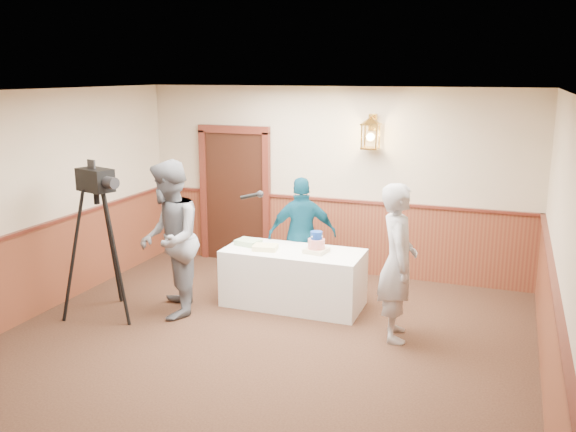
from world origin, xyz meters
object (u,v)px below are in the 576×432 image
sheet_cake_green (248,242)px  assistant_p (302,235)px  display_table (293,278)px  interviewer (169,239)px  tv_camera_rig (101,251)px  baker (398,262)px  tiered_cake (316,244)px  sheet_cake_yellow (265,247)px

sheet_cake_green → assistant_p: (0.57, 0.55, 0.02)m
display_table → sheet_cake_green: sheet_cake_green is taller
interviewer → tv_camera_rig: (-0.77, -0.34, -0.14)m
interviewer → baker: (2.78, 0.29, -0.08)m
tiered_cake → assistant_p: bearing=124.0°
tiered_cake → tv_camera_rig: 2.69m
display_table → tv_camera_rig: tv_camera_rig is taller
tiered_cake → sheet_cake_green: tiered_cake is taller
interviewer → sheet_cake_yellow: bearing=98.4°
interviewer → tv_camera_rig: bearing=-93.8°
sheet_cake_green → baker: bearing=-15.2°
sheet_cake_yellow → interviewer: interviewer is taller
display_table → tv_camera_rig: 2.46m
tv_camera_rig → sheet_cake_green: bearing=57.5°
sheet_cake_yellow → display_table: bearing=17.0°
baker → tv_camera_rig: (-3.56, -0.63, -0.07)m
sheet_cake_yellow → baker: bearing=-13.5°
sheet_cake_green → tv_camera_rig: bearing=-140.6°
baker → assistant_p: 1.89m
tiered_cake → baker: 1.26m
assistant_p → tiered_cake: bearing=100.3°
sheet_cake_green → tv_camera_rig: tv_camera_rig is taller
sheet_cake_yellow → baker: size_ratio=0.17×
sheet_cake_green → assistant_p: 0.80m
tiered_cake → tv_camera_rig: size_ratio=0.17×
sheet_cake_yellow → tv_camera_rig: (-1.76, -1.06, 0.06)m
interviewer → tv_camera_rig: 0.86m
tiered_cake → interviewer: size_ratio=0.16×
sheet_cake_green → baker: (2.10, -0.57, 0.12)m
sheet_cake_green → assistant_p: assistant_p is taller
display_table → sheet_cake_green: (-0.65, 0.03, 0.41)m
display_table → interviewer: bearing=-148.3°
sheet_cake_green → baker: size_ratio=0.17×
baker → tv_camera_rig: 3.61m
tiered_cake → interviewer: bearing=-153.2°
sheet_cake_yellow → tv_camera_rig: size_ratio=0.16×
display_table → tv_camera_rig: (-2.11, -1.17, 0.47)m
assistant_p → baker: bearing=120.0°
interviewer → assistant_p: 1.89m
tiered_cake → sheet_cake_yellow: tiered_cake is taller
sheet_cake_green → baker: 2.18m
interviewer → baker: 2.80m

